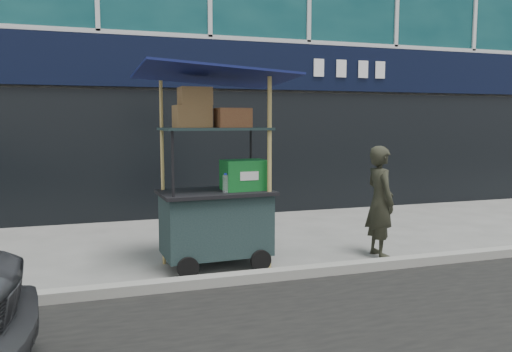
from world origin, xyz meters
name	(u,v)px	position (x,y,z in m)	size (l,w,h in m)	color
ground	(283,274)	(0.00, 0.00, 0.00)	(80.00, 80.00, 0.00)	slate
curb	(289,273)	(0.00, -0.20, 0.06)	(80.00, 0.18, 0.12)	gray
vendor_cart	(217,198)	(-0.67, 0.56, 0.87)	(1.92, 1.40, 2.49)	#182929
vendor_man	(380,201)	(1.53, 0.35, 0.75)	(0.55, 0.36, 1.51)	#292A1F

